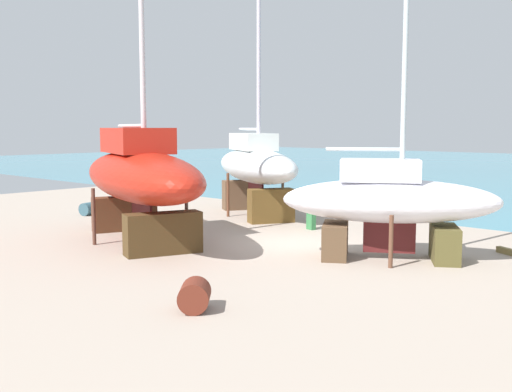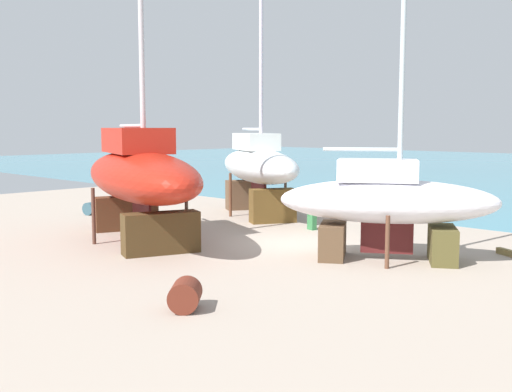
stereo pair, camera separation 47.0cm
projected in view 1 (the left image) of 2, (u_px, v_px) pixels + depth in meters
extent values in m
plane|color=#A29384|center=(209.00, 262.00, 17.03)|extent=(43.18, 43.18, 0.00)
cube|color=#48331A|center=(163.00, 233.00, 18.08)|extent=(1.48, 2.38, 1.24)
cube|color=#52301C|center=(125.00, 213.00, 22.29)|extent=(1.48, 2.38, 1.24)
cylinder|color=#4A362C|center=(187.00, 211.00, 20.84)|extent=(0.12, 0.12, 1.83)
cylinder|color=brown|center=(94.00, 217.00, 19.48)|extent=(0.12, 0.12, 1.83)
ellipsoid|color=#AB2012|center=(141.00, 176.00, 20.02)|extent=(9.81, 6.07, 1.67)
cube|color=#441616|center=(142.00, 219.00, 20.18)|extent=(2.13, 0.90, 1.17)
cube|color=red|center=(136.00, 140.00, 20.31)|extent=(3.78, 2.82, 0.83)
cylinder|color=beige|center=(131.00, 126.00, 20.89)|extent=(3.12, 1.31, 0.12)
cube|color=brown|center=(445.00, 244.00, 17.11)|extent=(1.46, 1.73, 1.00)
cube|color=brown|center=(335.00, 240.00, 17.64)|extent=(1.46, 1.73, 1.00)
cylinder|color=brown|center=(388.00, 228.00, 18.43)|extent=(0.12, 0.12, 1.43)
cylinder|color=brown|center=(391.00, 242.00, 16.27)|extent=(0.12, 0.12, 1.43)
ellipsoid|color=white|center=(390.00, 201.00, 17.24)|extent=(6.23, 5.00, 1.24)
cube|color=#4E1818|center=(389.00, 238.00, 17.36)|extent=(1.28, 0.86, 0.87)
cube|color=white|center=(380.00, 170.00, 17.19)|extent=(2.50, 2.21, 0.62)
cylinder|color=silver|center=(406.00, 22.00, 16.64)|extent=(0.15, 0.15, 8.75)
cylinder|color=silver|center=(364.00, 149.00, 17.21)|extent=(1.85, 1.25, 0.10)
cube|color=brown|center=(271.00, 206.00, 24.13)|extent=(1.50, 1.90, 1.34)
cube|color=brown|center=(242.00, 195.00, 28.06)|extent=(1.50, 1.90, 1.34)
cylinder|color=brown|center=(283.00, 193.00, 26.43)|extent=(0.12, 0.12, 1.85)
cylinder|color=brown|center=(228.00, 195.00, 25.70)|extent=(0.12, 0.12, 1.85)
ellipsoid|color=white|center=(256.00, 166.00, 25.93)|extent=(8.28, 6.06, 1.44)
cube|color=#4F1A1A|center=(256.00, 194.00, 26.07)|extent=(1.76, 1.06, 1.01)
cube|color=white|center=(253.00, 142.00, 26.21)|extent=(3.25, 2.65, 0.72)
cylinder|color=silver|center=(259.00, 20.00, 24.87)|extent=(0.17, 0.17, 10.70)
cylinder|color=silver|center=(249.00, 129.00, 26.74)|extent=(2.57, 1.54, 0.12)
cube|color=#327742|center=(311.00, 218.00, 22.47)|extent=(0.38, 0.29, 0.82)
cube|color=maroon|center=(311.00, 200.00, 22.40)|extent=(0.49, 0.35, 0.56)
sphere|color=#977247|center=(311.00, 189.00, 22.35)|extent=(0.22, 0.22, 0.22)
cylinder|color=#335561|center=(91.00, 208.00, 26.30)|extent=(0.79, 1.03, 0.55)
cylinder|color=#5F2518|center=(195.00, 295.00, 12.48)|extent=(0.99, 0.99, 0.64)
cylinder|color=#2F4961|center=(147.00, 207.00, 25.35)|extent=(0.80, 0.80, 0.94)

